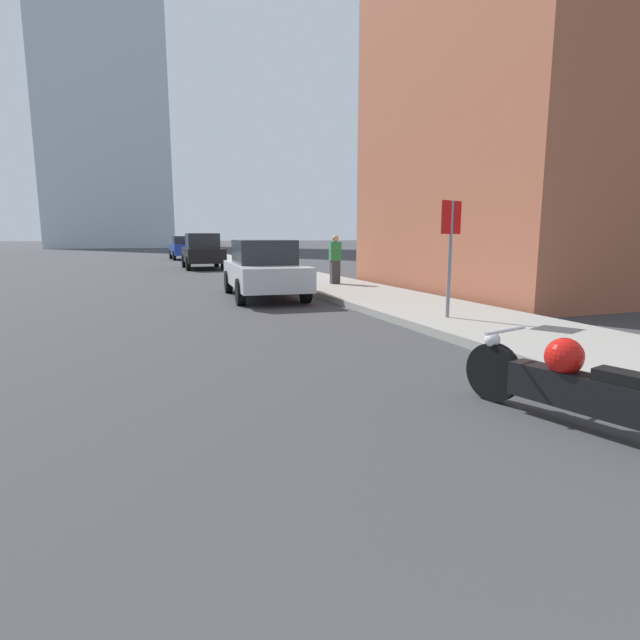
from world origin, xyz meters
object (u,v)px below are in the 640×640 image
parked_car_silver (264,269)px  motorcycle (592,388)px  pedestrian (335,259)px  parked_car_black (203,251)px  stop_sign (450,239)px  parked_car_blue (184,248)px

parked_car_silver → motorcycle: bearing=-84.1°
motorcycle → pedestrian: bearing=63.3°
parked_car_silver → pedestrian: pedestrian is taller
parked_car_black → pedestrian: 11.92m
parked_car_silver → stop_sign: bearing=-63.7°
parked_car_black → pedestrian: (2.78, -11.59, 0.03)m
motorcycle → pedestrian: size_ratio=1.66×
motorcycle → parked_car_silver: 10.30m
parked_car_black → stop_sign: 18.79m
motorcycle → parked_car_blue: (-0.37, 34.51, 0.47)m
motorcycle → pedestrian: 12.16m
parked_car_silver → parked_car_black: parked_car_black is taller
parked_car_silver → stop_sign: size_ratio=2.15×
motorcycle → parked_car_blue: 34.51m
stop_sign → parked_car_silver: bearing=112.4°
parked_car_silver → stop_sign: (2.24, -5.42, 0.83)m
parked_car_black → parked_car_blue: 11.00m
parked_car_blue → pedestrian: size_ratio=2.50×
pedestrian → parked_car_blue: bearing=96.9°
motorcycle → stop_sign: stop_sign is taller
parked_car_silver → stop_sign: stop_sign is taller
parked_car_black → parked_car_blue: bearing=90.5°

